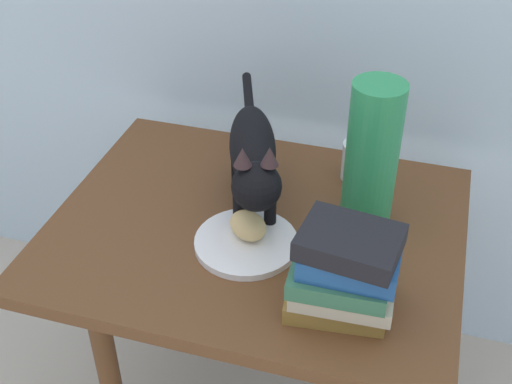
# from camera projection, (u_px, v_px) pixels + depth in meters

# --- Properties ---
(side_table) EXTENTS (0.80, 0.63, 0.61)m
(side_table) POSITION_uv_depth(u_px,v_px,m) (256.00, 257.00, 1.36)
(side_table) COLOR brown
(side_table) RESTS_ON ground
(plate) EXTENTS (0.20, 0.20, 0.01)m
(plate) POSITION_uv_depth(u_px,v_px,m) (244.00, 242.00, 1.26)
(plate) COLOR white
(plate) RESTS_ON side_table
(bread_roll) EXTENTS (0.10, 0.09, 0.05)m
(bread_roll) POSITION_uv_depth(u_px,v_px,m) (250.00, 226.00, 1.25)
(bread_roll) COLOR #E0BC7A
(bread_roll) RESTS_ON plate
(cat) EXTENTS (0.20, 0.46, 0.23)m
(cat) POSITION_uv_depth(u_px,v_px,m) (253.00, 155.00, 1.27)
(cat) COLOR black
(cat) RESTS_ON side_table
(book_stack) EXTENTS (0.19, 0.15, 0.17)m
(book_stack) POSITION_uv_depth(u_px,v_px,m) (344.00, 272.00, 1.09)
(book_stack) COLOR olive
(book_stack) RESTS_ON side_table
(green_vase) EXTENTS (0.10, 0.10, 0.30)m
(green_vase) POSITION_uv_depth(u_px,v_px,m) (372.00, 157.00, 1.23)
(green_vase) COLOR #288C51
(green_vase) RESTS_ON side_table
(candle_jar) EXTENTS (0.07, 0.07, 0.08)m
(candle_jar) POSITION_uv_depth(u_px,v_px,m) (358.00, 163.00, 1.42)
(candle_jar) COLOR silver
(candle_jar) RESTS_ON side_table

